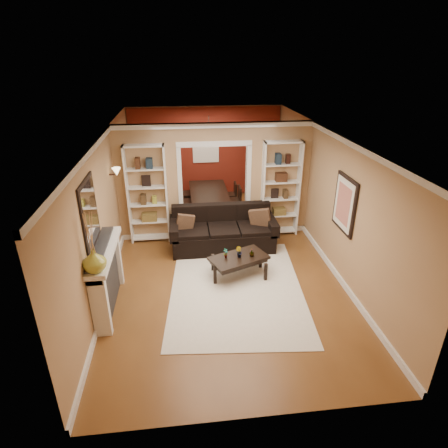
{
  "coord_description": "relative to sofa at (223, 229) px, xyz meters",
  "views": [
    {
      "loc": [
        -0.76,
        -7.13,
        4.12
      ],
      "look_at": [
        -0.01,
        -0.8,
        1.17
      ],
      "focal_mm": 30.0,
      "sensor_mm": 36.0,
      "label": 1
    }
  ],
  "objects": [
    {
      "name": "dining_chair_se",
      "position": [
        0.43,
        2.41,
        -0.09
      ],
      "size": [
        0.39,
        0.39,
        0.76
      ],
      "primitive_type": "cube",
      "rotation": [
        0.0,
        0.0,
        -1.53
      ],
      "color": "black",
      "rests_on": "floor"
    },
    {
      "name": "plant_left",
      "position": [
        -0.09,
        -1.22,
        0.06
      ],
      "size": [
        0.13,
        0.12,
        0.2
      ],
      "primitive_type": "imported",
      "rotation": [
        0.0,
        0.0,
        0.78
      ],
      "color": "#336626",
      "rests_on": "coffee_table"
    },
    {
      "name": "wall_left",
      "position": [
        -2.36,
        -0.45,
        0.88
      ],
      "size": [
        0.0,
        8.0,
        8.0
      ],
      "primitive_type": "plane",
      "rotation": [
        1.57,
        0.0,
        1.57
      ],
      "color": "tan",
      "rests_on": "ground"
    },
    {
      "name": "dining_window",
      "position": [
        -0.11,
        3.48,
        1.08
      ],
      "size": [
        0.78,
        0.03,
        0.98
      ],
      "primitive_type": "cube",
      "color": "#8CA5CC",
      "rests_on": "wall_back"
    },
    {
      "name": "wall_back",
      "position": [
        -0.11,
        3.55,
        0.88
      ],
      "size": [
        8.0,
        0.0,
        8.0
      ],
      "primitive_type": "plane",
      "rotation": [
        1.57,
        0.0,
        0.0
      ],
      "color": "tan",
      "rests_on": "ground"
    },
    {
      "name": "red_back_panel",
      "position": [
        -0.11,
        3.52,
        0.85
      ],
      "size": [
        4.44,
        0.04,
        2.64
      ],
      "primitive_type": "cube",
      "color": "maroon",
      "rests_on": "floor"
    },
    {
      "name": "framed_art",
      "position": [
        2.1,
        -1.45,
        1.08
      ],
      "size": [
        0.04,
        0.85,
        1.05
      ],
      "primitive_type": "cube",
      "color": "black",
      "rests_on": "wall_right"
    },
    {
      "name": "wall_right",
      "position": [
        2.14,
        -0.45,
        0.88
      ],
      "size": [
        0.0,
        8.0,
        8.0
      ],
      "primitive_type": "plane",
      "rotation": [
        1.57,
        0.0,
        -1.57
      ],
      "color": "tan",
      "rests_on": "ground"
    },
    {
      "name": "plant_center",
      "position": [
        0.17,
        -1.22,
        0.07
      ],
      "size": [
        0.15,
        0.15,
        0.22
      ],
      "primitive_type": "imported",
      "rotation": [
        0.0,
        0.0,
        2.33
      ],
      "color": "#336626",
      "rests_on": "coffee_table"
    },
    {
      "name": "floor",
      "position": [
        -0.11,
        -0.45,
        -0.47
      ],
      "size": [
        8.0,
        8.0,
        0.0
      ],
      "primitive_type": "plane",
      "color": "brown",
      "rests_on": "ground"
    },
    {
      "name": "bookshelf_right",
      "position": [
        1.44,
        0.58,
        0.68
      ],
      "size": [
        0.9,
        0.3,
        2.3
      ],
      "primitive_type": "cube",
      "color": "white",
      "rests_on": "floor"
    },
    {
      "name": "wall_front",
      "position": [
        -0.11,
        -4.45,
        0.88
      ],
      "size": [
        8.0,
        0.0,
        8.0
      ],
      "primitive_type": "plane",
      "rotation": [
        -1.57,
        0.0,
        0.0
      ],
      "color": "tan",
      "rests_on": "ground"
    },
    {
      "name": "dining_chair_nw",
      "position": [
        -0.67,
        1.81,
        -0.03
      ],
      "size": [
        0.53,
        0.53,
        0.88
      ],
      "primitive_type": "cube",
      "rotation": [
        0.0,
        0.0,
        1.32
      ],
      "color": "black",
      "rests_on": "floor"
    },
    {
      "name": "mirror",
      "position": [
        -2.34,
        -1.95,
        1.33
      ],
      "size": [
        0.03,
        0.95,
        1.1
      ],
      "primitive_type": "cube",
      "color": "silver",
      "rests_on": "wall_left"
    },
    {
      "name": "dining_chair_ne",
      "position": [
        0.43,
        1.81,
        -0.04
      ],
      "size": [
        0.48,
        0.48,
        0.85
      ],
      "primitive_type": "cube",
      "rotation": [
        0.0,
        0.0,
        -1.73
      ],
      "color": "black",
      "rests_on": "floor"
    },
    {
      "name": "vase",
      "position": [
        -2.2,
        -2.65,
        0.87
      ],
      "size": [
        0.35,
        0.35,
        0.36
      ],
      "primitive_type": "imported",
      "rotation": [
        0.0,
        0.0,
        0.03
      ],
      "color": "#9B9D32",
      "rests_on": "fireplace"
    },
    {
      "name": "plant_right",
      "position": [
        0.43,
        -1.22,
        0.05
      ],
      "size": [
        0.14,
        0.14,
        0.18
      ],
      "primitive_type": "imported",
      "rotation": [
        0.0,
        0.0,
        3.94
      ],
      "color": "#336626",
      "rests_on": "coffee_table"
    },
    {
      "name": "partition_wall",
      "position": [
        -0.11,
        0.75,
        0.88
      ],
      "size": [
        4.5,
        0.15,
        2.7
      ],
      "primitive_type": "cube",
      "color": "tan",
      "rests_on": "floor"
    },
    {
      "name": "bookshelf_left",
      "position": [
        -1.66,
        0.58,
        0.68
      ],
      "size": [
        0.9,
        0.3,
        2.3
      ],
      "primitive_type": "cube",
      "color": "white",
      "rests_on": "floor"
    },
    {
      "name": "wall_sconce",
      "position": [
        -2.26,
        0.1,
        1.36
      ],
      "size": [
        0.18,
        0.18,
        0.22
      ],
      "primitive_type": "cube",
      "color": "#FFE0A5",
      "rests_on": "wall_left"
    },
    {
      "name": "dining_chair_sw",
      "position": [
        -0.67,
        2.41,
        -0.02
      ],
      "size": [
        0.56,
        0.56,
        0.9
      ],
      "primitive_type": "cube",
      "rotation": [
        0.0,
        0.0,
        1.88
      ],
      "color": "black",
      "rests_on": "floor"
    },
    {
      "name": "fireplace",
      "position": [
        -2.2,
        -1.95,
        0.11
      ],
      "size": [
        0.32,
        1.7,
        1.16
      ],
      "primitive_type": "cube",
      "color": "white",
      "rests_on": "floor"
    },
    {
      "name": "dining_table",
      "position": [
        -0.12,
        2.11,
        -0.14
      ],
      "size": [
        1.83,
        1.02,
        0.64
      ],
      "primitive_type": "imported",
      "rotation": [
        0.0,
        0.0,
        1.57
      ],
      "color": "black",
      "rests_on": "floor"
    },
    {
      "name": "pillow_right",
      "position": [
        0.85,
        -0.02,
        0.22
      ],
      "size": [
        0.48,
        0.3,
        0.46
      ],
      "primitive_type": "cube",
      "rotation": [
        0.0,
        0.0,
        -0.41
      ],
      "color": "brown",
      "rests_on": "sofa"
    },
    {
      "name": "sofa",
      "position": [
        0.0,
        0.0,
        0.0
      ],
      "size": [
        2.39,
        1.03,
        0.93
      ],
      "primitive_type": "cube",
      "color": "black",
      "rests_on": "floor"
    },
    {
      "name": "pillow_left",
      "position": [
        -0.85,
        -0.02,
        0.18
      ],
      "size": [
        0.39,
        0.15,
        0.38
      ],
      "primitive_type": "cube",
      "rotation": [
        0.0,
        0.0,
        0.12
      ],
      "color": "brown",
      "rests_on": "sofa"
    },
    {
      "name": "area_rug",
      "position": [
        0.06,
        -1.65,
        -0.46
      ],
      "size": [
        2.76,
        3.66,
        0.01
      ],
      "primitive_type": "cube",
      "rotation": [
        0.0,
        0.0,
        -0.09
      ],
      "color": "silver",
      "rests_on": "floor"
    },
    {
      "name": "ceiling",
      "position": [
        -0.11,
        -0.45,
        2.23
      ],
      "size": [
        8.0,
        8.0,
        0.0
      ],
      "primitive_type": "plane",
      "rotation": [
        3.14,
        0.0,
        0.0
      ],
      "color": "white",
      "rests_on": "ground"
    },
    {
      "name": "coffee_table",
      "position": [
        0.17,
        -1.22,
        -0.25
      ],
      "size": [
        1.26,
        0.99,
        0.42
      ],
      "primitive_type": "cube",
      "rotation": [
        0.0,
        0.0,
        0.4
      ],
      "color": "black",
      "rests_on": "floor"
    },
    {
      "name": "chandelier",
      "position": [
        -0.11,
        2.25,
        1.55
      ],
      "size": [
        0.5,
        0.5,
        0.3
      ],
      "primitive_type": "cube",
      "color": "#321B16",
      "rests_on": "ceiling"
    }
  ]
}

